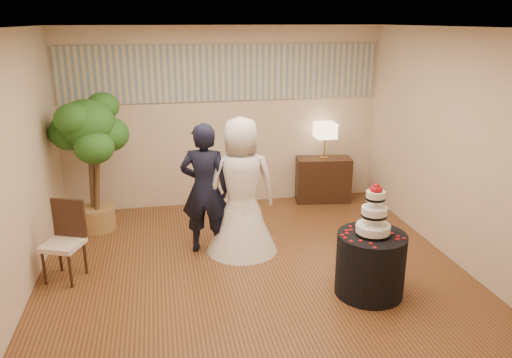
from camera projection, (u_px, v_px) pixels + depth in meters
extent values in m
cube|color=brown|center=(254.00, 274.00, 5.92)|extent=(5.00, 5.00, 0.00)
cube|color=white|center=(254.00, 27.00, 5.06)|extent=(5.00, 5.00, 0.00)
cube|color=beige|center=(224.00, 118.00, 7.82)|extent=(5.00, 0.06, 2.80)
cube|color=beige|center=(330.00, 264.00, 3.15)|extent=(5.00, 0.06, 2.80)
cube|color=beige|center=(11.00, 173.00, 5.02)|extent=(0.06, 5.00, 2.80)
cube|color=beige|center=(459.00, 149.00, 5.95)|extent=(0.06, 5.00, 2.80)
cube|color=#9FA393|center=(223.00, 73.00, 7.59)|extent=(4.90, 0.02, 0.85)
imported|color=black|center=(205.00, 189.00, 6.26)|extent=(0.71, 0.56, 1.69)
imported|color=white|center=(241.00, 186.00, 6.27)|extent=(0.93, 0.93, 1.76)
cylinder|color=black|center=(370.00, 264.00, 5.40)|extent=(0.89, 0.89, 0.70)
cube|color=#311D11|center=(323.00, 180.00, 8.20)|extent=(0.93, 0.52, 0.73)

